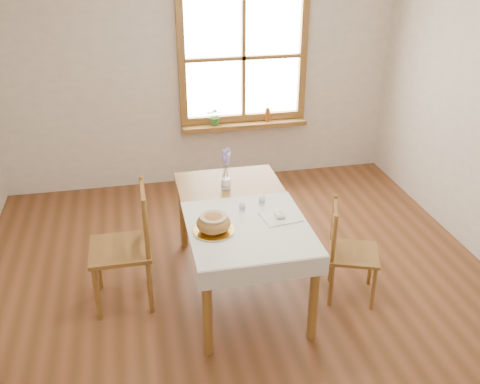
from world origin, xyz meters
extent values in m
plane|color=brown|center=(0.00, 0.00, 0.00)|extent=(5.00, 5.00, 0.00)
cube|color=beige|center=(0.00, 2.50, 1.30)|extent=(4.50, 0.10, 2.60)
cube|color=olive|center=(0.50, 2.46, 0.76)|extent=(1.46, 0.08, 0.08)
cube|color=olive|center=(-0.19, 2.46, 1.45)|extent=(0.08, 0.08, 1.30)
cube|color=olive|center=(1.19, 2.46, 1.45)|extent=(0.08, 0.08, 1.30)
cube|color=olive|center=(0.50, 2.46, 1.45)|extent=(0.04, 0.06, 1.30)
cube|color=olive|center=(0.50, 2.46, 1.45)|extent=(1.30, 0.06, 0.04)
cube|color=white|center=(0.50, 2.49, 1.45)|extent=(1.30, 0.01, 1.30)
cube|color=olive|center=(0.50, 2.40, 0.69)|extent=(1.46, 0.20, 0.05)
cube|color=olive|center=(0.00, 0.30, 0.72)|extent=(0.90, 1.60, 0.05)
cylinder|color=olive|center=(-0.39, -0.44, 0.35)|extent=(0.07, 0.07, 0.70)
cylinder|color=olive|center=(0.39, -0.44, 0.35)|extent=(0.07, 0.07, 0.70)
cylinder|color=olive|center=(-0.39, 1.04, 0.35)|extent=(0.07, 0.07, 0.70)
cylinder|color=olive|center=(0.39, 1.04, 0.35)|extent=(0.07, 0.07, 0.70)
cube|color=white|center=(0.00, 0.00, 0.76)|extent=(0.91, 0.99, 0.01)
cylinder|color=silver|center=(-0.27, -0.02, 0.77)|extent=(0.37, 0.37, 0.02)
ellipsoid|color=#B0803E|center=(-0.27, -0.02, 0.85)|extent=(0.25, 0.25, 0.14)
cube|color=white|center=(0.27, 0.08, 0.77)|extent=(0.31, 0.28, 0.01)
cylinder|color=silver|center=(0.00, 0.23, 0.80)|extent=(0.06, 0.06, 0.09)
cylinder|color=silver|center=(0.18, 0.30, 0.81)|extent=(0.05, 0.05, 0.09)
cylinder|color=silver|center=(-0.05, 0.67, 0.80)|extent=(0.09, 0.09, 0.09)
imported|color=#33752F|center=(0.16, 2.40, 0.80)|extent=(0.24, 0.26, 0.16)
cylinder|color=#974F1B|center=(0.78, 2.40, 0.80)|extent=(0.06, 0.06, 0.17)
camera|label=1|loc=(-0.78, -3.37, 2.79)|focal=40.00mm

